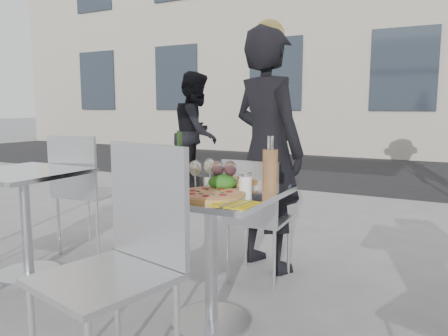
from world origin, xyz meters
The scene contains 21 objects.
ground centered at (0.00, 0.00, 0.00)m, with size 80.00×80.00×0.00m, color gray.
street_asphalt centered at (0.00, 6.50, 0.00)m, with size 24.00×5.00×0.00m, color black.
main_table centered at (0.00, 0.00, 0.54)m, with size 0.72×0.72×0.75m.
side_table_left centered at (-1.50, 0.00, 0.54)m, with size 0.72×0.72×0.75m.
chair_far centered at (-0.02, 0.63, 0.50)m, with size 0.41×0.42×0.85m.
chair_near centered at (-0.03, -0.64, 0.61)m, with size 0.56×0.57×1.03m.
side_chair_lfar centered at (-1.49, 0.53, 0.57)m, with size 0.50×0.51×0.97m.
woman_diner centered at (-0.08, 0.96, 0.87)m, with size 0.64×0.42×1.75m, color black.
pedestrian_a centered at (-2.02, 3.11, 0.83)m, with size 0.81×0.63×1.66m, color black.
pizza_near centered at (0.08, -0.14, 0.76)m, with size 0.35×0.35×0.02m.
pizza_far centered at (0.04, 0.19, 0.77)m, with size 0.31×0.31×0.03m.
salad_plate centered at (0.06, 0.02, 0.79)m, with size 0.22×0.22×0.09m.
wine_bottle centered at (-0.31, 0.17, 0.86)m, with size 0.07×0.08×0.29m.
carafe centered at (0.29, 0.12, 0.87)m, with size 0.08×0.08×0.29m.
sugar_shaker centered at (0.20, 0.00, 0.80)m, with size 0.06×0.06×0.11m.
wineglass_white_a centered at (-0.08, -0.02, 0.86)m, with size 0.07×0.07×0.16m.
wineglass_white_b centered at (-0.06, 0.10, 0.86)m, with size 0.07×0.07×0.16m.
wineglass_red_a centered at (0.03, 0.02, 0.86)m, with size 0.07×0.07×0.16m.
wineglass_red_b centered at (0.09, 0.05, 0.86)m, with size 0.07×0.07×0.16m.
napkin_left centered at (-0.27, -0.20, 0.75)m, with size 0.20×0.20×0.01m.
napkin_right centered at (0.27, -0.24, 0.75)m, with size 0.19×0.20×0.01m.
Camera 1 is at (1.14, -1.97, 1.19)m, focal length 35.00 mm.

